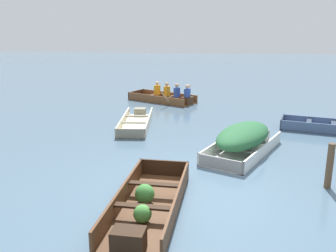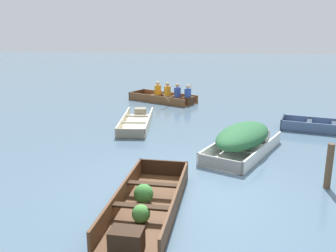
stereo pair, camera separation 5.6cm
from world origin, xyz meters
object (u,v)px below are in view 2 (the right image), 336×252
Objects in this scene: skiff_cream_mid_moored at (137,122)px; rowboat_wooden_brown_with_crew at (167,97)px; skiff_slate_blue_far_moored at (325,127)px; dinghy_dark_varnish_foreground at (145,205)px; mooring_post at (329,166)px; skiff_white_near_moored at (243,138)px.

rowboat_wooden_brown_with_crew reaches higher than skiff_cream_mid_moored.
skiff_cream_mid_moored is 1.18× the size of skiff_slate_blue_far_moored.
mooring_post is (3.80, 1.54, 0.35)m from dinghy_dark_varnish_foreground.
skiff_white_near_moored is at bearing 59.84° from dinghy_dark_varnish_foreground.
mooring_post is (5.18, -4.86, 0.40)m from skiff_cream_mid_moored.
skiff_white_near_moored is 1.01× the size of rowboat_wooden_brown_with_crew.
dinghy_dark_varnish_foreground is at bearing -86.07° from rowboat_wooden_brown_with_crew.
dinghy_dark_varnish_foreground reaches higher than skiff_cream_mid_moored.
rowboat_wooden_brown_with_crew is at bearing 143.42° from skiff_slate_blue_far_moored.
dinghy_dark_varnish_foreground is 4.30m from skiff_white_near_moored.
mooring_post is (1.65, -2.17, 0.06)m from skiff_white_near_moored.
skiff_cream_mid_moored is 4.26m from rowboat_wooden_brown_with_crew.
rowboat_wooden_brown_with_crew reaches higher than dinghy_dark_varnish_foreground.
dinghy_dark_varnish_foreground is at bearing -158.00° from mooring_post.
dinghy_dark_varnish_foreground is 3.31× the size of mooring_post.
skiff_white_near_moored is at bearing -139.36° from skiff_slate_blue_far_moored.
skiff_slate_blue_far_moored is 7.30m from rowboat_wooden_brown_with_crew.
mooring_post reaches higher than skiff_slate_blue_far_moored.
skiff_white_near_moored is at bearing -67.33° from rowboat_wooden_brown_with_crew.
skiff_slate_blue_far_moored is at bearing 40.64° from skiff_white_near_moored.
skiff_cream_mid_moored is (-1.37, 6.40, -0.05)m from dinghy_dark_varnish_foreground.
skiff_slate_blue_far_moored is 0.83× the size of rowboat_wooden_brown_with_crew.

